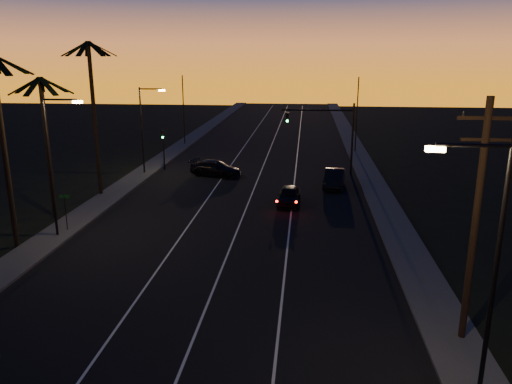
# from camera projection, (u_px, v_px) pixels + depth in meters

# --- Properties ---
(road) EXTENTS (20.00, 170.00, 0.01)m
(road) POSITION_uv_depth(u_px,v_px,m) (244.00, 199.00, 41.05)
(road) COLOR black
(road) RESTS_ON ground
(sidewalk_left) EXTENTS (2.40, 170.00, 0.16)m
(sidewalk_left) POSITION_uv_depth(u_px,v_px,m) (112.00, 195.00, 42.11)
(sidewalk_left) COLOR #383835
(sidewalk_left) RESTS_ON ground
(sidewalk_right) EXTENTS (2.40, 170.00, 0.16)m
(sidewalk_right) POSITION_uv_depth(u_px,v_px,m) (382.00, 202.00, 39.95)
(sidewalk_right) COLOR #383835
(sidewalk_right) RESTS_ON ground
(lane_stripe_left) EXTENTS (0.12, 160.00, 0.01)m
(lane_stripe_left) POSITION_uv_depth(u_px,v_px,m) (208.00, 198.00, 41.34)
(lane_stripe_left) COLOR silver
(lane_stripe_left) RESTS_ON road
(lane_stripe_mid) EXTENTS (0.12, 160.00, 0.01)m
(lane_stripe_mid) POSITION_uv_depth(u_px,v_px,m) (250.00, 199.00, 41.00)
(lane_stripe_mid) COLOR silver
(lane_stripe_mid) RESTS_ON road
(lane_stripe_right) EXTENTS (0.12, 160.00, 0.01)m
(lane_stripe_right) POSITION_uv_depth(u_px,v_px,m) (292.00, 200.00, 40.66)
(lane_stripe_right) COLOR silver
(lane_stripe_right) RESTS_ON road
(palm_near) EXTENTS (4.25, 4.16, 11.53)m
(palm_near) POSITION_uv_depth(u_px,v_px,m) (2.00, 133.00, 28.88)
(palm_near) COLOR black
(palm_near) RESTS_ON ground
(palm_mid) EXTENTS (4.25, 4.16, 10.03)m
(palm_mid) POSITION_uv_depth(u_px,v_px,m) (46.00, 132.00, 34.92)
(palm_mid) COLOR black
(palm_mid) RESTS_ON ground
(palm_far) EXTENTS (4.25, 4.16, 12.53)m
(palm_far) POSITION_uv_depth(u_px,v_px,m) (93.00, 104.00, 40.22)
(palm_far) COLOR black
(palm_far) RESTS_ON ground
(streetlight_left_near) EXTENTS (2.55, 0.26, 9.00)m
(streetlight_left_near) POSITION_uv_depth(u_px,v_px,m) (53.00, 157.00, 31.08)
(streetlight_left_near) COLOR black
(streetlight_left_near) RESTS_ON ground
(streetlight_left_far) EXTENTS (2.55, 0.26, 8.50)m
(streetlight_left_far) POSITION_uv_depth(u_px,v_px,m) (145.00, 123.00, 48.42)
(streetlight_left_far) COLOR black
(streetlight_left_far) RESTS_ON ground
(streetlight_right_near) EXTENTS (2.55, 0.26, 9.00)m
(streetlight_right_near) POSITION_uv_depth(u_px,v_px,m) (487.00, 257.00, 15.59)
(streetlight_right_near) COLOR black
(streetlight_right_near) RESTS_ON ground
(street_sign) EXTENTS (0.70, 0.06, 2.60)m
(street_sign) POSITION_uv_depth(u_px,v_px,m) (65.00, 208.00, 33.02)
(street_sign) COLOR black
(street_sign) RESTS_ON ground
(utility_pole) EXTENTS (2.20, 0.28, 10.00)m
(utility_pole) POSITION_uv_depth(u_px,v_px,m) (476.00, 218.00, 19.34)
(utility_pole) COLOR black
(utility_pole) RESTS_ON ground
(signal_mast) EXTENTS (7.10, 0.41, 7.00)m
(signal_mast) POSITION_uv_depth(u_px,v_px,m) (329.00, 126.00, 48.69)
(signal_mast) COLOR black
(signal_mast) RESTS_ON ground
(signal_post) EXTENTS (0.28, 0.37, 4.20)m
(signal_post) POSITION_uv_depth(u_px,v_px,m) (163.00, 142.00, 50.79)
(signal_post) COLOR black
(signal_post) RESTS_ON ground
(far_pole_left) EXTENTS (0.14, 0.14, 9.00)m
(far_pole_left) POSITION_uv_depth(u_px,v_px,m) (184.00, 111.00, 64.92)
(far_pole_left) COLOR black
(far_pole_left) RESTS_ON ground
(far_pole_right) EXTENTS (0.14, 0.14, 9.00)m
(far_pole_right) POSITION_uv_depth(u_px,v_px,m) (357.00, 115.00, 59.92)
(far_pole_right) COLOR black
(far_pole_right) RESTS_ON ground
(lead_car) EXTENTS (1.87, 4.79, 1.44)m
(lead_car) POSITION_uv_depth(u_px,v_px,m) (289.00, 195.00, 39.41)
(lead_car) COLOR black
(lead_car) RESTS_ON road
(right_car) EXTENTS (2.23, 4.98, 1.59)m
(right_car) POSITION_uv_depth(u_px,v_px,m) (334.00, 178.00, 44.61)
(right_car) COLOR black
(right_car) RESTS_ON road
(cross_car) EXTENTS (5.59, 3.61, 1.51)m
(cross_car) POSITION_uv_depth(u_px,v_px,m) (216.00, 168.00, 48.77)
(cross_car) COLOR black
(cross_car) RESTS_ON road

